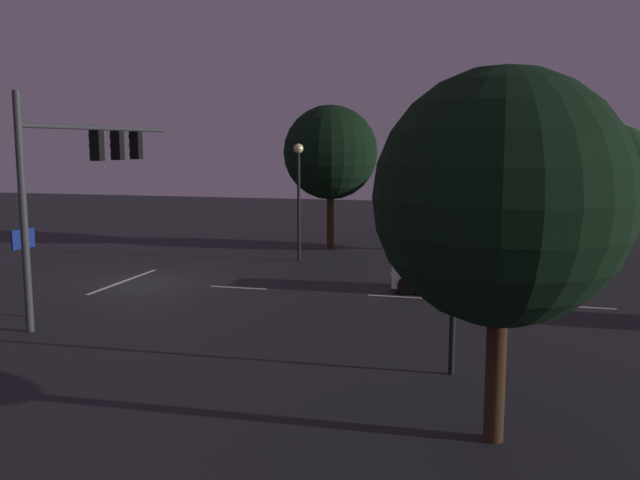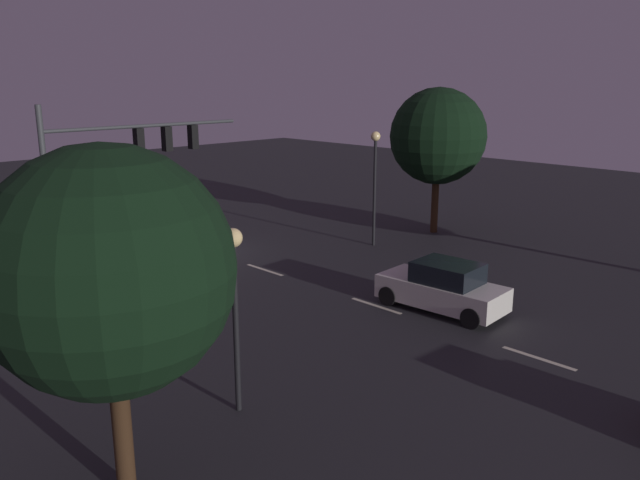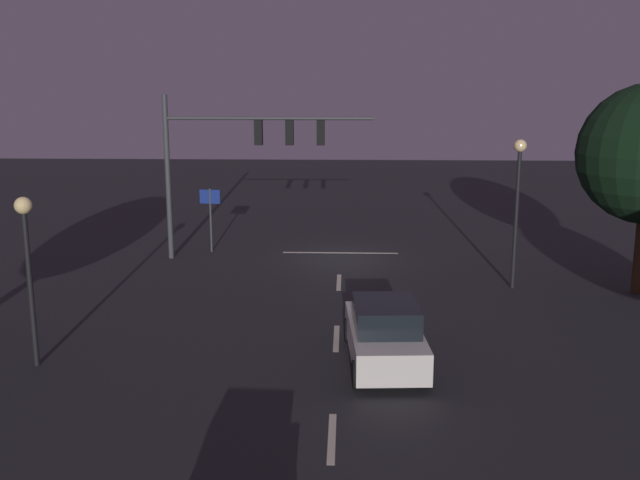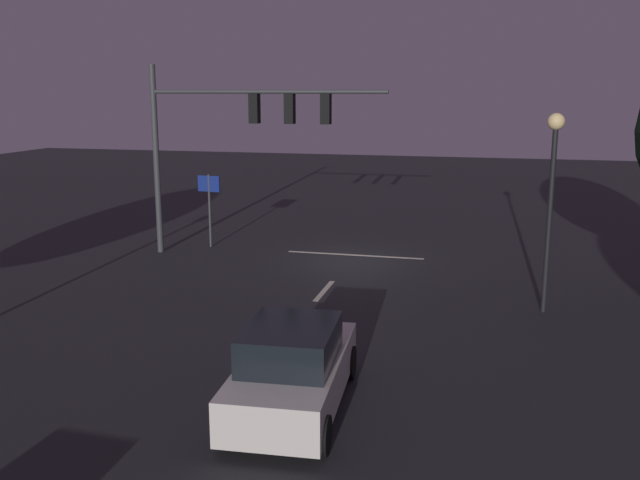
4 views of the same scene
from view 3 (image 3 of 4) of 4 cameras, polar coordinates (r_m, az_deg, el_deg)
name	(u,v)px [view 3 (image 3 of 4)]	position (r m, az deg, el deg)	size (l,w,h in m)	color
ground_plane	(340,257)	(30.61, 1.59, -1.35)	(80.00, 80.00, 0.00)	#232326
traffic_signal_assembly	(241,147)	(29.74, -6.22, 7.34)	(8.51, 0.47, 6.77)	#383A3D
lane_dash_far	(339,282)	(26.73, 1.50, -3.35)	(2.20, 0.16, 0.01)	beige
lane_dash_mid	(336,338)	(21.02, 1.30, -7.75)	(2.20, 0.16, 0.01)	beige
lane_dash_near	(332,438)	(15.51, 0.94, -15.34)	(2.20, 0.16, 0.01)	beige
stop_bar	(340,253)	(31.34, 1.61, -1.02)	(5.00, 0.16, 0.01)	beige
car_approaching	(385,334)	(19.05, 5.14, -7.41)	(2.14, 4.46, 1.70)	silver
street_lamp_left_kerb	(518,186)	(26.16, 15.36, 4.13)	(0.44, 0.44, 5.32)	black
street_lamp_right_kerb	(27,247)	(19.60, -22.14, -0.52)	(0.44, 0.44, 4.44)	black
route_sign	(210,206)	(31.53, -8.66, 2.64)	(0.90, 0.16, 2.78)	#383A3D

